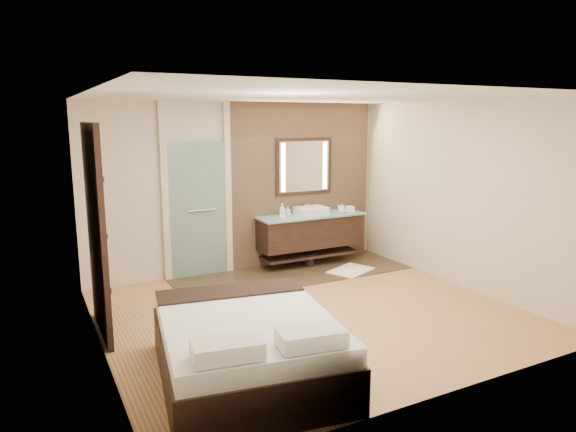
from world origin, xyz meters
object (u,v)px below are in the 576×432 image
bed (247,346)px  waste_bin (309,260)px  mirror_unit (304,166)px  vanity (311,231)px

bed → waste_bin: 3.85m
mirror_unit → waste_bin: (-0.07, -0.31, -1.54)m
waste_bin → mirror_unit: bearing=77.6°
mirror_unit → bed: (-2.46, -3.31, -1.33)m
bed → waste_bin: (2.39, 3.01, -0.20)m
bed → waste_bin: bed is taller
mirror_unit → bed: size_ratio=0.48×
waste_bin → vanity: bearing=45.3°
mirror_unit → waste_bin: bearing=-102.4°
vanity → mirror_unit: size_ratio=1.75×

